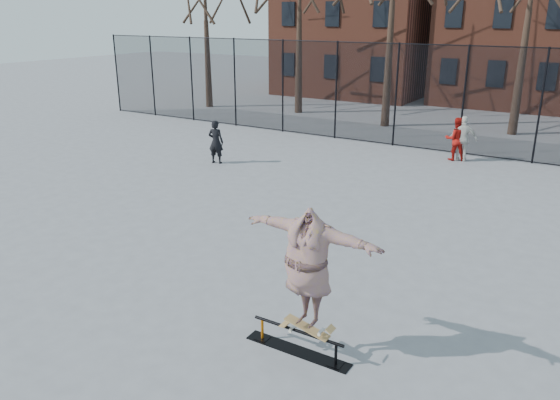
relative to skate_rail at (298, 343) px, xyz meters
The scene contains 8 objects.
ground 2.73m from the skate_rail, 152.62° to the left, with size 100.00×100.00×0.00m, color slate.
skate_rail is the anchor object (origin of this frame).
skateboard 0.33m from the skate_rail, ahead, with size 0.81×0.19×0.10m, color olive, non-canonical shape.
skater 1.28m from the skate_rail, ahead, with size 2.29×0.62×1.87m, color #4F3689.
bystander_black 11.73m from the skate_rail, 134.30° to the left, with size 0.56×0.37×1.53m, color black.
bystander_red 13.31m from the skate_rail, 94.78° to the left, with size 0.75×0.59×1.55m, color #9B120D.
bystander_white 13.30m from the skate_rail, 93.67° to the left, with size 0.95×0.40×1.62m, color silver.
fence 14.58m from the skate_rail, 99.69° to the left, with size 34.03×0.07×4.00m.
Camera 1 is at (6.07, -7.66, 5.06)m, focal length 35.00 mm.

